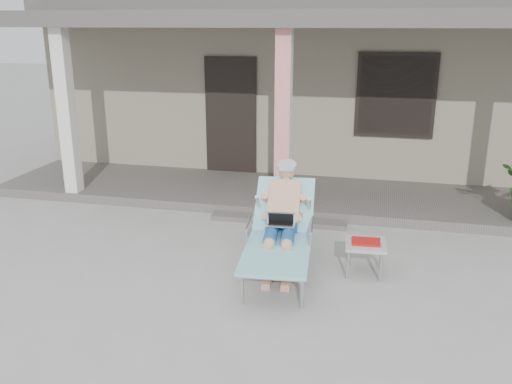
# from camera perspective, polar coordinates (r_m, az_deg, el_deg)

# --- Properties ---
(ground) EXTENTS (60.00, 60.00, 0.00)m
(ground) POSITION_cam_1_polar(r_m,az_deg,el_deg) (6.37, -0.81, -8.93)
(ground) COLOR #9E9E99
(ground) RESTS_ON ground
(house) EXTENTS (10.40, 5.40, 3.30)m
(house) POSITION_cam_1_polar(r_m,az_deg,el_deg) (12.17, 6.64, 11.81)
(house) COLOR gray
(house) RESTS_ON ground
(porch_deck) EXTENTS (10.00, 2.00, 0.15)m
(porch_deck) POSITION_cam_1_polar(r_m,az_deg,el_deg) (9.08, 3.71, -0.28)
(porch_deck) COLOR #605B56
(porch_deck) RESTS_ON ground
(porch_overhang) EXTENTS (10.00, 2.30, 2.85)m
(porch_overhang) POSITION_cam_1_polar(r_m,az_deg,el_deg) (8.60, 4.02, 17.11)
(porch_overhang) COLOR silver
(porch_overhang) RESTS_ON porch_deck
(porch_step) EXTENTS (2.00, 0.30, 0.07)m
(porch_step) POSITION_cam_1_polar(r_m,az_deg,el_deg) (8.02, 2.35, -2.97)
(porch_step) COLOR #605B56
(porch_step) RESTS_ON ground
(lounger) EXTENTS (0.88, 1.97, 1.25)m
(lounger) POSITION_cam_1_polar(r_m,az_deg,el_deg) (6.31, 2.68, -1.61)
(lounger) COLOR #B7B7BC
(lounger) RESTS_ON ground
(side_table) EXTENTS (0.49, 0.49, 0.41)m
(side_table) POSITION_cam_1_polar(r_m,az_deg,el_deg) (6.44, 11.47, -5.57)
(side_table) COLOR #A7A6A2
(side_table) RESTS_ON ground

